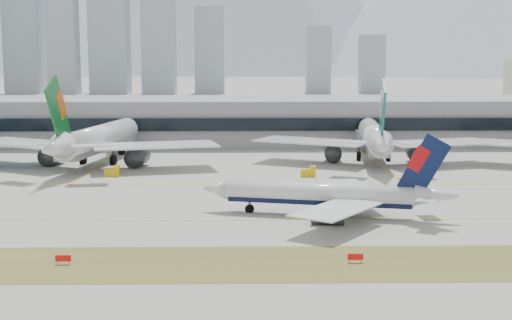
{
  "coord_description": "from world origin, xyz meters",
  "views": [
    {
      "loc": [
        2.0,
        -128.43,
        28.41
      ],
      "look_at": [
        4.74,
        18.0,
        7.5
      ],
      "focal_mm": 50.0,
      "sensor_mm": 36.0,
      "label": 1
    }
  ],
  "objects_px": {
    "widebody_eva": "(96,141)",
    "widebody_cathay": "(374,139)",
    "taxiing_airliner": "(328,196)",
    "terminal": "(237,120)"
  },
  "relations": [
    {
      "from": "widebody_cathay",
      "to": "terminal",
      "type": "relative_size",
      "value": 0.24
    },
    {
      "from": "taxiing_airliner",
      "to": "terminal",
      "type": "relative_size",
      "value": 0.17
    },
    {
      "from": "terminal",
      "to": "taxiing_airliner",
      "type": "bearing_deg",
      "value": -81.49
    },
    {
      "from": "widebody_eva",
      "to": "widebody_cathay",
      "type": "distance_m",
      "value": 76.04
    },
    {
      "from": "widebody_cathay",
      "to": "terminal",
      "type": "height_order",
      "value": "widebody_cathay"
    },
    {
      "from": "taxiing_airliner",
      "to": "widebody_cathay",
      "type": "height_order",
      "value": "widebody_cathay"
    },
    {
      "from": "taxiing_airliner",
      "to": "widebody_cathay",
      "type": "bearing_deg",
      "value": -93.06
    },
    {
      "from": "taxiing_airliner",
      "to": "widebody_eva",
      "type": "xyz_separation_m",
      "value": [
        -54.81,
        63.74,
        2.82
      ]
    },
    {
      "from": "taxiing_airliner",
      "to": "widebody_eva",
      "type": "distance_m",
      "value": 84.11
    },
    {
      "from": "widebody_eva",
      "to": "terminal",
      "type": "height_order",
      "value": "widebody_eva"
    }
  ]
}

